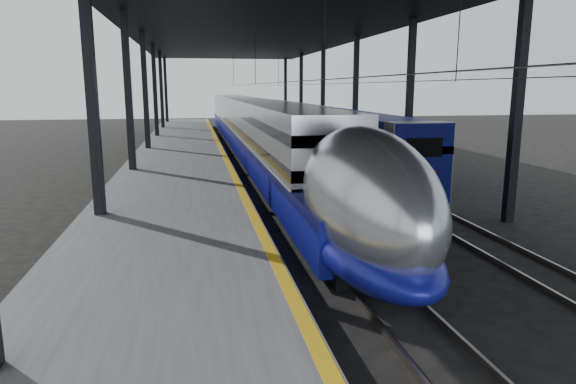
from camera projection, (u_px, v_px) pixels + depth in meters
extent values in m
plane|color=black|center=(296.00, 284.00, 13.91)|extent=(160.00, 160.00, 0.00)
cube|color=#4C4C4F|center=(180.00, 164.00, 32.46)|extent=(6.00, 80.00, 1.00)
cube|color=gold|center=(224.00, 155.00, 32.86)|extent=(0.30, 80.00, 0.01)
cube|color=slate|center=(255.00, 168.00, 33.39)|extent=(0.08, 80.00, 0.16)
cube|color=slate|center=(277.00, 168.00, 33.65)|extent=(0.08, 80.00, 0.16)
cube|color=slate|center=(329.00, 166.00, 34.28)|extent=(0.08, 80.00, 0.16)
cube|color=slate|center=(350.00, 166.00, 34.54)|extent=(0.08, 80.00, 0.16)
cube|color=black|center=(93.00, 110.00, 16.80)|extent=(0.35, 0.35, 9.00)
cube|color=black|center=(517.00, 107.00, 19.54)|extent=(0.35, 0.35, 9.00)
cube|color=black|center=(129.00, 102.00, 26.44)|extent=(0.35, 0.35, 9.00)
cube|color=black|center=(410.00, 101.00, 29.18)|extent=(0.35, 0.35, 9.00)
cube|color=black|center=(146.00, 98.00, 36.07)|extent=(0.35, 0.35, 9.00)
cube|color=black|center=(355.00, 98.00, 38.81)|extent=(0.35, 0.35, 9.00)
cube|color=black|center=(155.00, 96.00, 45.71)|extent=(0.35, 0.35, 9.00)
cube|color=black|center=(323.00, 96.00, 48.45)|extent=(0.35, 0.35, 9.00)
cube|color=black|center=(162.00, 95.00, 55.35)|extent=(0.35, 0.35, 9.00)
cube|color=black|center=(301.00, 94.00, 58.09)|extent=(0.35, 0.35, 9.00)
cube|color=black|center=(166.00, 94.00, 64.99)|extent=(0.35, 0.35, 9.00)
cube|color=black|center=(285.00, 94.00, 67.73)|extent=(0.35, 0.35, 9.00)
cube|color=black|center=(263.00, 21.00, 31.68)|extent=(18.00, 75.00, 0.45)
cylinder|color=slate|center=(265.00, 83.00, 32.44)|extent=(0.03, 74.00, 0.03)
cylinder|color=slate|center=(341.00, 84.00, 33.33)|extent=(0.03, 74.00, 0.03)
cube|color=#AFB1B6|center=(246.00, 122.00, 44.56)|extent=(2.93, 57.00, 4.04)
cube|color=navy|center=(248.00, 138.00, 43.36)|extent=(3.01, 62.00, 1.57)
cube|color=silver|center=(247.00, 127.00, 44.65)|extent=(3.03, 57.00, 0.10)
cube|color=black|center=(246.00, 108.00, 44.33)|extent=(2.97, 57.00, 0.42)
cube|color=black|center=(246.00, 122.00, 44.56)|extent=(2.97, 57.00, 0.42)
ellipsoid|color=#AFB1B6|center=(364.00, 200.00, 14.23)|extent=(2.93, 8.40, 4.04)
ellipsoid|color=navy|center=(362.00, 240.00, 14.46)|extent=(3.01, 8.40, 1.72)
ellipsoid|color=black|center=(402.00, 189.00, 11.56)|extent=(1.52, 2.20, 0.91)
cube|color=black|center=(362.00, 267.00, 14.62)|extent=(2.22, 2.60, 0.40)
cube|color=black|center=(261.00, 161.00, 35.82)|extent=(2.22, 2.60, 0.40)
cube|color=navy|center=(357.00, 144.00, 30.51)|extent=(2.70, 18.00, 3.66)
cube|color=gray|center=(417.00, 165.00, 22.42)|extent=(2.75, 1.20, 3.71)
cube|color=black|center=(424.00, 147.00, 21.66)|extent=(1.64, 0.06, 0.82)
cube|color=#AB210D|center=(423.00, 177.00, 21.91)|extent=(1.16, 0.06, 0.53)
cube|color=gray|center=(295.00, 123.00, 48.82)|extent=(2.70, 18.00, 3.66)
cube|color=gray|center=(267.00, 114.00, 67.14)|extent=(2.70, 18.00, 3.66)
cube|color=black|center=(395.00, 193.00, 25.08)|extent=(2.12, 2.40, 0.36)
cube|color=black|center=(302.00, 145.00, 46.28)|extent=(2.12, 2.40, 0.36)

